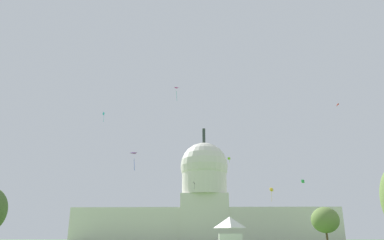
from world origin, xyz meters
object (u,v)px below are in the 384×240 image
Objects in this scene: kite_violet_low at (135,157)px; kite_lime_high at (229,158)px; kite_gold_low at (271,190)px; kite_red_mid at (340,105)px; event_tent at (230,233)px; kite_cyan_high at (104,115)px; capitol_building at (205,205)px; kite_green_mid at (303,181)px; tree_east_far at (325,220)px; kite_magenta_high at (176,91)px; kite_black_mid at (194,184)px.

kite_lime_high is at bearing -86.85° from kite_violet_low.
kite_red_mid is at bearing 160.51° from kite_gold_low.
kite_cyan_high reaches higher than event_tent.
capitol_building is 136.40m from event_tent.
kite_green_mid is 18.55m from kite_gold_low.
kite_green_mid is at bearing -93.00° from kite_gold_low.
kite_violet_low is 1.58× the size of kite_red_mid.
tree_east_far is at bearing -0.64° from kite_red_mid.
capitol_building reaches higher than kite_cyan_high.
kite_magenta_high is at bearing -85.07° from kite_violet_low.
kite_black_mid is (-38.70, 2.48, -0.38)m from kite_green_mid.
kite_gold_low is 1.58× the size of kite_black_mid.
kite_black_mid is at bearing -116.48° from kite_magenta_high.
kite_cyan_high is (-18.68, 40.67, 22.77)m from kite_violet_low.
kite_cyan_high reaches higher than kite_lime_high.
kite_gold_low is 47.70m from kite_lime_high.
event_tent is at bearing 31.81° from kite_lime_high.
capitol_building reaches higher than kite_black_mid.
kite_gold_low is (34.77, 50.57, 0.01)m from kite_violet_low.
kite_black_mid is at bearing 98.97° from event_tent.
kite_green_mid reaches higher than kite_violet_low.
kite_green_mid is (-6.58, -0.76, 13.25)m from tree_east_far.
kite_lime_high is 1.48× the size of kite_red_mid.
kite_magenta_high is 2.86× the size of kite_green_mid.
kite_gold_low is at bearing -54.95° from kite_black_mid.
kite_magenta_high is at bearing 87.28° from kite_gold_low.
event_tent is at bearing -137.84° from kite_violet_low.
capitol_building is 50.40× the size of kite_violet_low.
capitol_building is at bearing 117.32° from tree_east_far.
kite_red_mid is (0.09, -41.12, 13.52)m from kite_green_mid.
kite_black_mid is 1.01× the size of kite_lime_high.
kite_cyan_high is at bearing -107.34° from capitol_building.
tree_east_far is at bearing 46.49° from kite_green_mid.
kite_black_mid is at bearing 15.79° from kite_gold_low.
kite_cyan_high is at bearing 56.04° from kite_gold_low.
kite_red_mid is (67.04, -19.30, -4.80)m from kite_cyan_high.
kite_gold_low is at bearing 49.63° from kite_lime_high.
kite_lime_high reaches higher than event_tent.
capitol_building is 120.89m from kite_magenta_high.
capitol_building is 11.37× the size of tree_east_far.
kite_magenta_high is at bearing -93.71° from capitol_building.
kite_magenta_high is 34.85m from kite_violet_low.
kite_lime_high is at bearing 86.03° from event_tent.
event_tent is 42.93m from kite_magenta_high.
kite_green_mid is at bearing 8.30° from kite_red_mid.
capitol_building is at bearing -144.69° from kite_cyan_high.
tree_east_far is at bearing -102.18° from kite_gold_low.
event_tent is 1.72× the size of kite_magenta_high.
capitol_building is at bearing 24.14° from kite_red_mid.
kite_lime_high is at bearing -77.52° from capitol_building.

